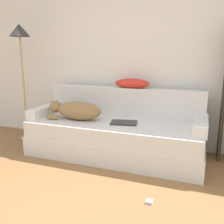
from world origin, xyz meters
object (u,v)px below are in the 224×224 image
Objects in this scene: laptop at (124,123)px; floor_lamp at (20,41)px; throw_pillow at (132,83)px; couch at (115,139)px; dog at (76,110)px; power_adapter at (149,202)px.

floor_lamp is (-1.65, 0.19, 1.02)m from laptop.
couch is at bearing -108.33° from throw_pillow.
dog reaches higher than laptop.
laptop is 0.76× the size of throw_pillow.
dog is 2.05× the size of laptop.
laptop is at bearing 120.62° from power_adapter.
laptop is at bearing -6.43° from floor_lamp.
dog is 0.84m from throw_pillow.
laptop is (0.65, 0.03, -0.11)m from dog.
couch is 0.63m from dog.
floor_lamp reaches higher than power_adapter.
throw_pillow is 0.28× the size of floor_lamp.
floor_lamp reaches higher than laptop.
throw_pillow is 8.08× the size of power_adapter.
floor_lamp is at bearing -173.08° from throw_pillow.
dog is 12.59× the size of power_adapter.
couch reaches higher than power_adapter.
power_adapter is (0.54, -1.28, -0.90)m from throw_pillow.
throw_pillow reaches higher than dog.
couch is 1.29× the size of floor_lamp.
dog is at bearing -12.50° from floor_lamp.
couch is at bearing -6.07° from floor_lamp.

